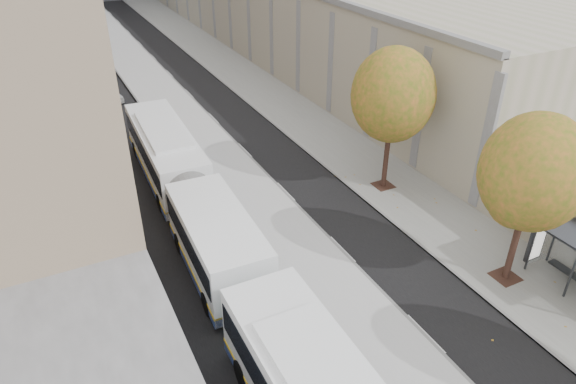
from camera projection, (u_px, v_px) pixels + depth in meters
bus_platform at (188, 128)px, 36.42m from camera, size 4.25×150.00×0.15m
sidewalk at (289, 109)px, 39.54m from camera, size 4.75×150.00×0.08m
tree_c at (534, 173)px, 19.78m from camera, size 4.20×4.20×7.28m
tree_d at (393, 95)px, 26.59m from camera, size 4.40×4.40×7.60m
bus_far at (184, 184)px, 26.26m from camera, size 3.33×18.19×3.02m
distant_car at (108, 93)px, 41.02m from camera, size 2.14×3.78×1.21m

